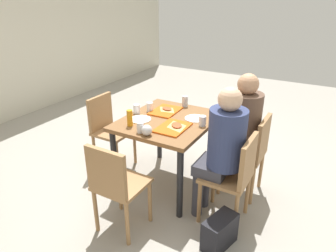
% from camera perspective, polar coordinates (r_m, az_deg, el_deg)
% --- Properties ---
extents(ground_plane, '(10.00, 10.00, 0.02)m').
position_cam_1_polar(ground_plane, '(3.52, 0.00, -10.43)').
color(ground_plane, '#9E998E').
extents(main_table, '(1.00, 0.87, 0.76)m').
position_cam_1_polar(main_table, '(3.19, 0.00, -0.52)').
color(main_table, brown).
rests_on(main_table, ground_plane).
extents(chair_near_left, '(0.40, 0.40, 0.86)m').
position_cam_1_polar(chair_near_left, '(2.78, 12.35, -8.61)').
color(chair_near_left, '#9E7247').
rests_on(chair_near_left, ground_plane).
extents(chair_near_right, '(0.40, 0.40, 0.86)m').
position_cam_1_polar(chair_near_right, '(3.20, 15.18, -4.31)').
color(chair_near_right, '#9E7247').
rests_on(chair_near_right, ground_plane).
extents(chair_far_side, '(0.40, 0.40, 0.86)m').
position_cam_1_polar(chair_far_side, '(3.69, -11.10, 0.02)').
color(chair_far_side, '#9E7247').
rests_on(chair_far_side, ground_plane).
extents(chair_left_end, '(0.40, 0.40, 0.86)m').
position_cam_1_polar(chair_left_end, '(2.63, -9.75, -10.36)').
color(chair_left_end, '#9E7247').
rests_on(chair_left_end, ground_plane).
extents(person_in_red, '(0.32, 0.42, 1.27)m').
position_cam_1_polar(person_in_red, '(2.69, 9.98, -3.45)').
color(person_in_red, '#383842').
rests_on(person_in_red, ground_plane).
extents(person_in_brown_jacket, '(0.32, 0.42, 1.27)m').
position_cam_1_polar(person_in_brown_jacket, '(3.12, 13.20, 0.24)').
color(person_in_brown_jacket, '#383842').
rests_on(person_in_brown_jacket, ground_plane).
extents(tray_red_near, '(0.36, 0.26, 0.02)m').
position_cam_1_polar(tray_red_near, '(2.94, 0.89, -0.29)').
color(tray_red_near, '#D85914').
rests_on(tray_red_near, main_table).
extents(tray_red_far, '(0.37, 0.28, 0.02)m').
position_cam_1_polar(tray_red_far, '(3.35, -0.46, 2.82)').
color(tray_red_far, '#D85914').
rests_on(tray_red_far, main_table).
extents(paper_plate_center, '(0.22, 0.22, 0.01)m').
position_cam_1_polar(paper_plate_center, '(3.15, -5.14, 1.25)').
color(paper_plate_center, white).
rests_on(paper_plate_center, main_table).
extents(paper_plate_near_edge, '(0.22, 0.22, 0.01)m').
position_cam_1_polar(paper_plate_near_edge, '(3.17, 5.11, 1.41)').
color(paper_plate_near_edge, white).
rests_on(paper_plate_near_edge, main_table).
extents(pizza_slice_a, '(0.24, 0.24, 0.02)m').
position_cam_1_polar(pizza_slice_a, '(2.94, 1.60, 0.09)').
color(pizza_slice_a, '#DBAD60').
rests_on(pizza_slice_a, tray_red_near).
extents(pizza_slice_b, '(0.18, 0.21, 0.02)m').
position_cam_1_polar(pizza_slice_b, '(3.35, -0.20, 3.17)').
color(pizza_slice_b, '#DBAD60').
rests_on(pizza_slice_b, tray_red_far).
extents(plastic_cup_a, '(0.07, 0.07, 0.10)m').
position_cam_1_polar(plastic_cup_a, '(3.30, -5.82, 3.15)').
color(plastic_cup_a, white).
rests_on(plastic_cup_a, main_table).
extents(plastic_cup_b, '(0.07, 0.07, 0.10)m').
position_cam_1_polar(plastic_cup_b, '(3.00, 6.39, 0.95)').
color(plastic_cup_b, white).
rests_on(plastic_cup_b, main_table).
extents(plastic_cup_c, '(0.07, 0.07, 0.10)m').
position_cam_1_polar(plastic_cup_c, '(2.85, -5.13, -0.23)').
color(plastic_cup_c, white).
rests_on(plastic_cup_c, main_table).
extents(plastic_cup_d, '(0.07, 0.07, 0.10)m').
position_cam_1_polar(plastic_cup_d, '(3.35, -3.37, 3.55)').
color(plastic_cup_d, white).
rests_on(plastic_cup_d, main_table).
extents(soda_can, '(0.07, 0.07, 0.12)m').
position_cam_1_polar(soda_can, '(3.49, 3.16, 4.59)').
color(soda_can, '#B7BCC6').
rests_on(soda_can, main_table).
extents(condiment_bottle, '(0.06, 0.06, 0.16)m').
position_cam_1_polar(condiment_bottle, '(2.99, -7.09, 1.48)').
color(condiment_bottle, orange).
rests_on(condiment_bottle, main_table).
extents(foil_bundle, '(0.10, 0.10, 0.10)m').
position_cam_1_polar(foil_bundle, '(2.79, -3.94, -0.78)').
color(foil_bundle, silver).
rests_on(foil_bundle, main_table).
extents(handbag, '(0.35, 0.24, 0.28)m').
position_cam_1_polar(handbag, '(2.72, 9.54, -18.79)').
color(handbag, black).
rests_on(handbag, ground_plane).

